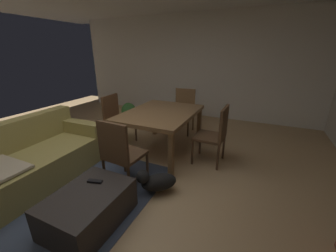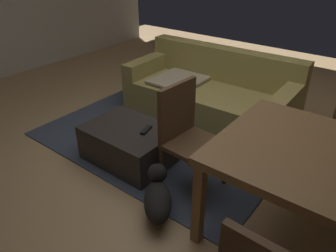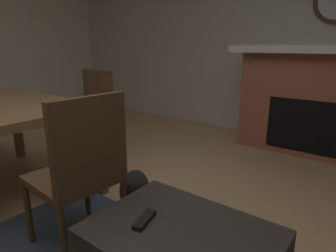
# 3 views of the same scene
# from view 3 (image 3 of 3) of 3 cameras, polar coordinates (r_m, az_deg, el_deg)

# --- Properties ---
(wall_back_fireplace_side) EXTENTS (7.94, 0.12, 2.61)m
(wall_back_fireplace_side) POSITION_cam_3_polar(r_m,az_deg,el_deg) (4.01, 22.12, 16.46)
(wall_back_fireplace_side) COLOR beige
(wall_back_fireplace_side) RESTS_ON ground
(fireplace) EXTENTS (1.83, 0.76, 1.18)m
(fireplace) POSITION_cam_3_polar(r_m,az_deg,el_deg) (3.57, 27.64, 4.55)
(fireplace) COLOR #9E5642
(fireplace) RESTS_ON ground
(tv_remote) EXTENTS (0.09, 0.17, 0.02)m
(tv_remote) POSITION_cam_3_polar(r_m,az_deg,el_deg) (1.44, -4.68, -17.93)
(tv_remote) COLOR black
(tv_remote) RESTS_ON ottoman_coffee_table
(dining_chair_west) EXTENTS (0.47, 0.47, 0.93)m
(dining_chair_west) POSITION_cam_3_polar(r_m,az_deg,el_deg) (1.68, -16.74, -7.74)
(dining_chair_west) COLOR #513823
(dining_chair_west) RESTS_ON ground
(dining_chair_south) EXTENTS (0.45, 0.45, 0.93)m
(dining_chair_south) POSITION_cam_3_polar(r_m,az_deg,el_deg) (3.08, -15.03, 2.97)
(dining_chair_south) COLOR #513823
(dining_chair_south) RESTS_ON ground
(small_dog) EXTENTS (0.45, 0.48, 0.31)m
(small_dog) POSITION_cam_3_polar(r_m,az_deg,el_deg) (2.14, -6.68, -12.08)
(small_dog) COLOR black
(small_dog) RESTS_ON ground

